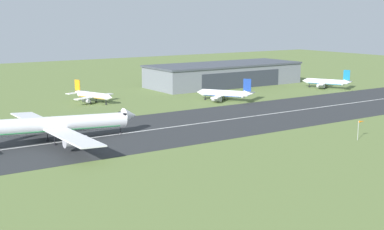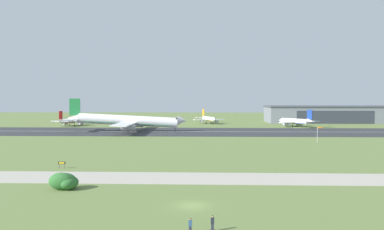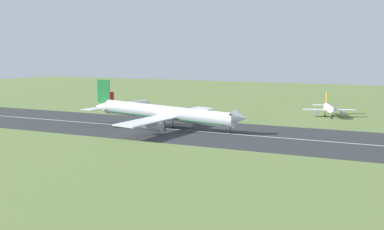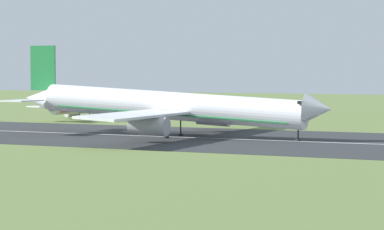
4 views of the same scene
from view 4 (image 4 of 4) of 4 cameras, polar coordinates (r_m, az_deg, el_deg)
The scene contains 5 objects.
ground_plane at distance 83.84m, azimuth 1.10°, elevation -5.07°, with size 668.50×668.50×0.00m, color olive.
runway_strip at distance 142.97m, azimuth 11.41°, elevation -1.81°, with size 428.50×48.29×0.06m, color #2B2D30.
runway_centreline at distance 142.97m, azimuth 11.41°, elevation -1.80°, with size 385.65×0.70×0.01m, color silver.
airplane_landing at distance 155.03m, azimuth -1.43°, elevation 0.52°, with size 57.89×56.48×15.89m.
airplane_parked_centre at distance 208.73m, azimuth -6.81°, elevation 0.46°, with size 21.59×25.69×8.99m.
Camera 4 is at (33.91, -13.18, 11.62)m, focal length 85.00 mm.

